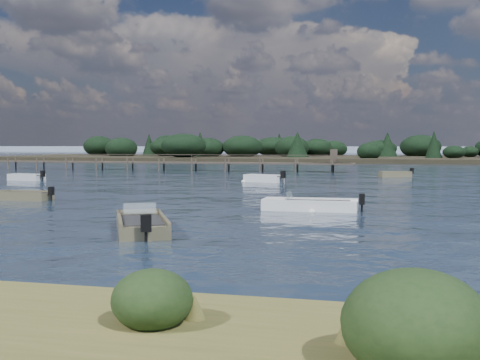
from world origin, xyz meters
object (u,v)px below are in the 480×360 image
(dinghy_mid_grey, at_px, (20,197))
(dinghy_mid_white_a, at_px, (310,207))
(tender_far_white, at_px, (264,180))
(tender_far_grey, at_px, (26,179))
(dinghy_near_olive, at_px, (141,227))
(tender_far_grey_b, at_px, (395,175))
(jetty, at_px, (130,162))

(dinghy_mid_grey, xyz_separation_m, dinghy_mid_white_a, (17.28, -1.56, 0.01))
(tender_far_white, height_order, dinghy_mid_grey, tender_far_white)
(tender_far_grey, xyz_separation_m, dinghy_mid_grey, (10.71, -16.97, -0.03))
(dinghy_mid_white_a, bearing_deg, dinghy_near_olive, -120.67)
(tender_far_grey_b, height_order, dinghy_mid_grey, tender_far_grey_b)
(tender_far_grey_b, distance_m, dinghy_mid_grey, 37.55)
(dinghy_mid_white_a, bearing_deg, jetty, 124.23)
(dinghy_near_olive, height_order, dinghy_mid_white_a, dinghy_near_olive)
(tender_far_grey, height_order, dinghy_mid_white_a, tender_far_grey)
(dinghy_mid_white_a, xyz_separation_m, jetty, (-28.12, 41.33, 0.83))
(dinghy_near_olive, bearing_deg, tender_far_white, 92.80)
(tender_far_grey, relative_size, dinghy_mid_white_a, 0.75)
(tender_far_white, bearing_deg, dinghy_mid_white_a, -72.66)
(dinghy_mid_grey, bearing_deg, tender_far_white, 61.79)
(dinghy_near_olive, xyz_separation_m, dinghy_mid_grey, (-12.09, 10.31, -0.02))
(jetty, bearing_deg, dinghy_near_olive, -65.40)
(dinghy_near_olive, height_order, jetty, jetty)
(dinghy_mid_grey, relative_size, jetty, 0.06)
(tender_far_grey, xyz_separation_m, dinghy_mid_white_a, (27.99, -18.53, -0.02))
(tender_far_grey, relative_size, dinghy_mid_grey, 0.92)
(tender_far_grey_b, height_order, dinghy_near_olive, dinghy_near_olive)
(dinghy_near_olive, bearing_deg, dinghy_mid_grey, 139.54)
(tender_far_grey_b, relative_size, dinghy_mid_grey, 0.85)
(dinghy_near_olive, relative_size, dinghy_mid_white_a, 1.01)
(dinghy_mid_white_a, distance_m, jetty, 50.00)
(tender_far_grey_b, relative_size, tender_far_white, 0.91)
(dinghy_mid_white_a, bearing_deg, tender_far_white, 107.34)
(dinghy_mid_grey, bearing_deg, jetty, 105.26)
(tender_far_grey, bearing_deg, tender_far_grey_b, 22.78)
(tender_far_grey_b, relative_size, jetty, 0.05)
(tender_far_grey_b, height_order, jetty, jetty)
(tender_far_white, bearing_deg, dinghy_mid_grey, -118.21)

